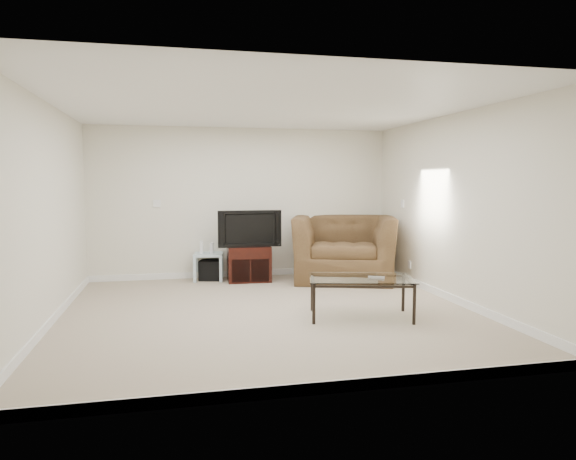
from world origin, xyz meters
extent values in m
plane|color=tan|center=(0.00, 0.00, 0.00)|extent=(5.00, 5.00, 0.00)
plane|color=white|center=(0.00, 0.00, 2.50)|extent=(5.00, 5.00, 0.00)
cube|color=silver|center=(0.00, 2.50, 1.25)|extent=(5.00, 0.02, 2.50)
cube|color=silver|center=(-2.50, 0.00, 1.25)|extent=(0.02, 5.00, 2.50)
cube|color=silver|center=(2.50, 0.00, 1.25)|extent=(0.02, 5.00, 2.50)
cube|color=white|center=(-1.40, 2.49, 1.25)|extent=(0.12, 0.02, 0.12)
cube|color=white|center=(2.49, 1.60, 1.25)|extent=(0.02, 0.09, 0.13)
cube|color=white|center=(2.49, 1.30, 0.30)|extent=(0.02, 0.08, 0.12)
cube|color=black|center=(0.04, 2.01, 0.48)|extent=(0.35, 0.25, 0.05)
imported|color=black|center=(0.04, 2.02, 0.86)|extent=(0.95, 0.20, 0.59)
cube|color=black|center=(-0.56, 2.29, 0.16)|extent=(0.41, 0.41, 0.34)
cube|color=white|center=(-0.70, 2.28, 0.54)|extent=(0.06, 0.15, 0.20)
cube|color=silver|center=(-0.54, 2.25, 0.53)|extent=(0.07, 0.13, 0.17)
imported|color=#4B2D1E|center=(1.58, 1.84, 0.70)|extent=(1.86, 1.50, 1.41)
cube|color=#B2B2B7|center=(1.18, -0.53, 0.49)|extent=(0.20, 0.12, 0.02)
camera|label=1|loc=(-1.11, -6.10, 1.61)|focal=32.00mm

